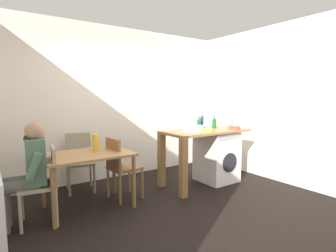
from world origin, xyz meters
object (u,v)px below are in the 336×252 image
mixing_bowl (207,130)px  colander (234,128)px  chair_spare_by_wall (79,158)px  dining_table (88,161)px  vase (96,142)px  utensil_crock (230,123)px  seated_person (28,168)px  chair_opposite (120,165)px  bottle_squat_brown (202,121)px  bottle_clear_small (214,123)px  chair_person_seat (45,180)px  washing_machine (217,157)px  bottle_tall_green (199,123)px

mixing_bowl → colander: bearing=-1.9°
mixing_bowl → chair_spare_by_wall: bearing=146.9°
dining_table → vase: (0.15, 0.10, 0.21)m
utensil_crock → vase: size_ratio=1.29×
chair_spare_by_wall → seated_person: size_ratio=0.75×
seated_person → colander: (3.12, -0.26, 0.28)m
chair_opposite → dining_table: bearing=-89.2°
dining_table → bottle_squat_brown: size_ratio=4.18×
seated_person → mixing_bowl: 2.53m
bottle_clear_small → mixing_bowl: bottle_clear_small is taller
dining_table → chair_person_seat: (-0.55, -0.11, -0.14)m
seated_person → chair_opposite: bearing=-75.2°
chair_spare_by_wall → chair_person_seat: bearing=63.2°
mixing_bowl → vase: size_ratio=0.80×
chair_person_seat → bottle_squat_brown: (2.65, 0.25, 0.53)m
bottle_squat_brown → mixing_bowl: bottle_squat_brown is taller
mixing_bowl → bottle_clear_small: bearing=33.2°
washing_machine → bottle_clear_small: (0.01, 0.09, 0.59)m
chair_opposite → washing_machine: bearing=79.8°
chair_opposite → seated_person: 1.20m
washing_machine → colander: bearing=-49.3°
chair_person_seat → chair_opposite: 1.03m
seated_person → utensil_crock: size_ratio=4.01×
bottle_tall_green → bottle_squat_brown: bottle_squat_brown is taller
chair_opposite → utensil_crock: bearing=82.2°
chair_opposite → seated_person: bearing=-88.2°
chair_opposite → chair_spare_by_wall: 0.81m
seated_person → chair_person_seat: bearing=-90.0°
chair_opposite → bottle_clear_small: bearing=82.7°
colander → vase: colander is taller
bottle_tall_green → chair_person_seat: bearing=-175.2°
bottle_squat_brown → colander: 0.58m
washing_machine → colander: 0.59m
chair_spare_by_wall → seated_person: (-0.82, -0.86, 0.16)m
utensil_crock → colander: utensil_crock is taller
chair_opposite → utensil_crock: (2.12, -0.12, 0.48)m
chair_opposite → utensil_crock: 2.17m
chair_opposite → washing_machine: (1.75, -0.17, -0.08)m
bottle_squat_brown → washing_machine: bearing=-66.3°
seated_person → bottle_clear_small: bearing=-80.7°
chair_spare_by_wall → mixing_bowl: (1.69, -1.10, 0.44)m
dining_table → bottle_squat_brown: 2.15m
seated_person → colander: seated_person is taller
dining_table → chair_opposite: chair_opposite is taller
colander → utensil_crock: bearing=56.3°
mixing_bowl → utensil_crock: 0.83m
chair_opposite → mixing_bowl: mixing_bowl is taller
chair_opposite → bottle_clear_small: (1.76, -0.09, 0.51)m
bottle_clear_small → utensil_crock: bearing=-5.4°
mixing_bowl → washing_machine: bearing=25.0°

